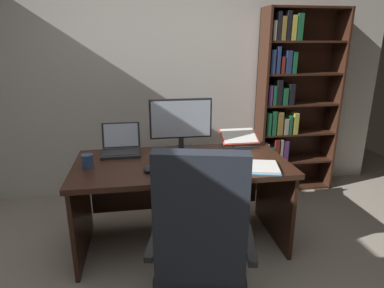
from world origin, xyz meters
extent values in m
cube|color=beige|center=(0.00, 1.95, 1.29)|extent=(5.01, 0.12, 2.58)
cube|color=#381E14|center=(0.06, 0.79, 0.71)|extent=(1.66, 0.81, 0.04)
cube|color=#381E14|center=(-0.73, 0.79, 0.35)|extent=(0.03, 0.75, 0.69)
cube|color=#381E14|center=(0.86, 0.79, 0.35)|extent=(0.03, 0.75, 0.69)
cube|color=#381E14|center=(0.06, 1.17, 0.38)|extent=(1.54, 0.03, 0.49)
cube|color=#381E14|center=(1.05, 1.72, 0.98)|extent=(0.02, 0.29, 1.97)
cube|color=#381E14|center=(1.89, 1.72, 0.98)|extent=(0.02, 0.29, 1.97)
cube|color=#381E14|center=(1.47, 1.86, 0.98)|extent=(0.87, 0.01, 1.97)
cube|color=#381E14|center=(1.47, 1.72, 0.01)|extent=(0.82, 0.27, 0.02)
cube|color=maroon|center=(1.10, 1.68, 0.15)|extent=(0.04, 0.18, 0.26)
cube|color=maroon|center=(1.17, 1.70, 0.15)|extent=(0.06, 0.23, 0.26)
cube|color=olive|center=(1.22, 1.68, 0.13)|extent=(0.03, 0.19, 0.22)
cube|color=olive|center=(1.27, 1.67, 0.11)|extent=(0.05, 0.17, 0.17)
cube|color=#381E14|center=(1.47, 1.72, 0.34)|extent=(0.82, 0.27, 0.02)
cube|color=gray|center=(1.10, 1.69, 0.46)|extent=(0.04, 0.21, 0.23)
cube|color=#195633|center=(1.16, 1.70, 0.44)|extent=(0.05, 0.22, 0.18)
cube|color=maroon|center=(1.22, 1.68, 0.48)|extent=(0.05, 0.18, 0.27)
cube|color=gray|center=(1.27, 1.69, 0.48)|extent=(0.03, 0.20, 0.27)
cube|color=#512D66|center=(1.32, 1.70, 0.47)|extent=(0.05, 0.23, 0.25)
cube|color=#381E14|center=(1.47, 1.72, 0.66)|extent=(0.82, 0.27, 0.02)
cube|color=#195633|center=(1.10, 1.68, 0.79)|extent=(0.05, 0.19, 0.24)
cube|color=#195633|center=(1.16, 1.67, 0.80)|extent=(0.04, 0.17, 0.26)
cube|color=olive|center=(1.23, 1.70, 0.79)|extent=(0.06, 0.23, 0.24)
cube|color=gray|center=(1.30, 1.67, 0.76)|extent=(0.05, 0.17, 0.17)
cube|color=#195633|center=(1.35, 1.69, 0.77)|extent=(0.03, 0.20, 0.20)
cube|color=gold|center=(1.41, 1.68, 0.79)|extent=(0.05, 0.19, 0.23)
cube|color=#381E14|center=(1.47, 1.72, 0.98)|extent=(0.82, 0.27, 0.02)
cube|color=#512D66|center=(1.10, 1.69, 1.10)|extent=(0.04, 0.21, 0.21)
cube|color=#195633|center=(1.14, 1.67, 1.10)|extent=(0.03, 0.16, 0.20)
cube|color=black|center=(1.19, 1.69, 1.12)|extent=(0.05, 0.20, 0.26)
cube|color=#195633|center=(1.26, 1.67, 1.08)|extent=(0.05, 0.16, 0.18)
cube|color=black|center=(1.33, 1.69, 1.10)|extent=(0.06, 0.21, 0.21)
cube|color=#381E14|center=(1.47, 1.72, 1.31)|extent=(0.82, 0.27, 0.02)
cube|color=navy|center=(1.10, 1.69, 1.44)|extent=(0.04, 0.20, 0.24)
cube|color=navy|center=(1.16, 1.69, 1.45)|extent=(0.03, 0.19, 0.27)
cube|color=maroon|center=(1.21, 1.68, 1.40)|extent=(0.03, 0.19, 0.17)
cube|color=navy|center=(1.27, 1.67, 1.43)|extent=(0.06, 0.16, 0.23)
cube|color=#195633|center=(1.33, 1.69, 1.42)|extent=(0.04, 0.21, 0.21)
cube|color=#381E14|center=(1.47, 1.72, 1.63)|extent=(0.82, 0.27, 0.02)
cube|color=gray|center=(1.09, 1.69, 1.74)|extent=(0.03, 0.20, 0.19)
cube|color=black|center=(1.14, 1.67, 1.78)|extent=(0.04, 0.17, 0.27)
cube|color=olive|center=(1.18, 1.68, 1.76)|extent=(0.04, 0.19, 0.23)
cube|color=black|center=(1.23, 1.68, 1.78)|extent=(0.04, 0.19, 0.28)
cube|color=gold|center=(1.29, 1.68, 1.76)|extent=(0.05, 0.17, 0.24)
cube|color=#195633|center=(1.35, 1.69, 1.77)|extent=(0.06, 0.20, 0.25)
cube|color=#381E14|center=(1.47, 1.72, 1.96)|extent=(0.82, 0.27, 0.02)
cylinder|color=#232326|center=(0.08, 0.03, 0.20)|extent=(0.06, 0.06, 0.30)
cube|color=#232833|center=(0.08, 0.03, 0.39)|extent=(0.60, 0.58, 0.07)
cube|color=#232833|center=(0.04, -0.16, 0.78)|extent=(0.49, 0.20, 0.71)
cube|color=#232326|center=(-0.19, 0.09, 0.51)|extent=(0.14, 0.39, 0.04)
cube|color=#232326|center=(0.35, -0.03, 0.51)|extent=(0.14, 0.39, 0.04)
cube|color=#232326|center=(0.09, 1.07, 0.74)|extent=(0.22, 0.16, 0.02)
cylinder|color=#232326|center=(0.09, 1.07, 0.80)|extent=(0.04, 0.04, 0.09)
cube|color=#232326|center=(0.09, 1.08, 1.01)|extent=(0.53, 0.02, 0.34)
cube|color=silver|center=(0.09, 1.06, 1.01)|extent=(0.50, 0.00, 0.31)
cube|color=#232326|center=(-0.41, 1.03, 0.74)|extent=(0.32, 0.23, 0.02)
cube|color=#2D2D30|center=(-0.41, 1.01, 0.76)|extent=(0.27, 0.13, 0.00)
cube|color=#232326|center=(-0.41, 1.17, 0.86)|extent=(0.32, 0.06, 0.21)
cube|color=silver|center=(-0.41, 1.17, 0.86)|extent=(0.29, 0.05, 0.19)
cube|color=#232326|center=(0.09, 0.62, 0.75)|extent=(0.42, 0.15, 0.02)
ellipsoid|color=#232326|center=(-0.21, 0.62, 0.75)|extent=(0.06, 0.10, 0.04)
cube|color=#232326|center=(0.63, 1.05, 0.74)|extent=(0.14, 0.12, 0.01)
cube|color=#232326|center=(0.63, 1.00, 0.75)|extent=(0.30, 0.01, 0.01)
cube|color=#DB422D|center=(0.63, 1.15, 0.81)|extent=(0.33, 0.21, 0.10)
cube|color=white|center=(0.63, 1.15, 0.82)|extent=(0.31, 0.19, 0.09)
cube|color=#2D84C6|center=(0.43, 0.60, 0.74)|extent=(0.28, 0.31, 0.01)
cube|color=#2D84C6|center=(0.65, 0.54, 0.74)|extent=(0.28, 0.31, 0.01)
cube|color=white|center=(0.43, 0.60, 0.75)|extent=(0.26, 0.30, 0.02)
cube|color=white|center=(0.65, 0.54, 0.75)|extent=(0.26, 0.30, 0.02)
cylinder|color=#B7B7BC|center=(0.54, 0.57, 0.75)|extent=(0.08, 0.24, 0.02)
cube|color=white|center=(0.32, 0.86, 0.74)|extent=(0.19, 0.24, 0.01)
cylinder|color=black|center=(0.34, 0.86, 0.75)|extent=(0.14, 0.02, 0.01)
cylinder|color=#334C7A|center=(-0.64, 0.76, 0.79)|extent=(0.08, 0.08, 0.11)
camera|label=1|loc=(-0.24, -1.59, 1.63)|focal=30.57mm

